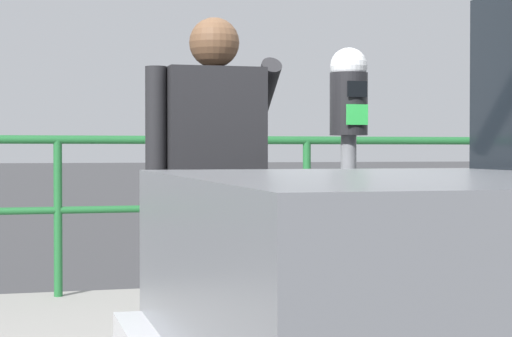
% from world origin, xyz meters
% --- Properties ---
extents(parking_meter, '(0.17, 0.18, 1.49)m').
position_xyz_m(parking_meter, '(0.21, 0.38, 1.23)').
color(parking_meter, slate).
rests_on(parking_meter, sidewalk_curb).
extents(pedestrian_at_meter, '(0.59, 0.55, 1.60)m').
position_xyz_m(pedestrian_at_meter, '(-0.41, 0.37, 1.06)').
color(pedestrian_at_meter, black).
rests_on(pedestrian_at_meter, sidewalk_curb).
extents(background_railing, '(24.06, 0.06, 1.14)m').
position_xyz_m(background_railing, '(0.00, 3.12, 0.96)').
color(background_railing, '#1E602D').
rests_on(background_railing, sidewalk_curb).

